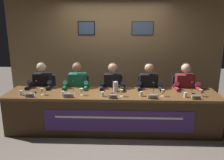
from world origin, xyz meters
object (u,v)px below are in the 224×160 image
object	(u,v)px
juice_glass_far_right	(201,92)
panelist_right	(149,88)
nameplate_far_left	(30,95)
microphone_far_left	(35,89)
nameplate_center	(113,96)
nameplate_far_right	(196,97)
water_cup_right	(141,94)
microphone_far_right	(193,90)
chair_far_right	(182,99)
panelist_far_right	(185,89)
juice_glass_far_left	(42,90)
nameplate_left	(68,95)
water_pitcher_central	(116,87)
chair_far_left	(46,97)
panelist_left	(77,88)
chair_left	(79,97)
nameplate_right	(153,96)
water_cup_far_left	(21,93)
panelist_center	(113,88)
conference_table	(112,106)
chair_right	(147,98)
water_cup_center	(102,94)
microphone_center	(113,90)
water_cup_far_right	(185,95)
juice_glass_left	(81,90)
juice_glass_center	(121,92)
chair_center	(113,98)
water_cup_left	(63,94)
microphone_left	(73,89)
microphone_right	(154,90)

from	to	relation	value
juice_glass_far_right	panelist_right	bearing A→B (deg)	148.67
nameplate_far_left	microphone_far_left	size ratio (longest dim) A/B	0.80
nameplate_center	nameplate_far_right	bearing A→B (deg)	0.71
water_cup_right	microphone_far_right	size ratio (longest dim) A/B	0.39
nameplate_far_left	panelist_right	world-z (taller)	panelist_right
water_cup_right	chair_far_right	world-z (taller)	chair_far_right
chair_far_right	panelist_far_right	world-z (taller)	panelist_far_right
juice_glass_far_left	microphone_far_left	world-z (taller)	microphone_far_left
nameplate_left	water_pitcher_central	xyz separation A→B (m)	(0.83, 0.38, 0.05)
chair_far_left	panelist_left	world-z (taller)	panelist_left
chair_left	nameplate_right	bearing A→B (deg)	-31.32
water_cup_far_left	panelist_center	world-z (taller)	panelist_center
panelist_center	chair_far_right	size ratio (longest dim) A/B	1.36
panelist_right	juice_glass_far_right	size ratio (longest dim) A/B	10.02
conference_table	panelist_center	distance (m)	0.55
nameplate_center	chair_right	size ratio (longest dim) A/B	0.17
nameplate_far_left	chair_far_right	xyz separation A→B (m)	(2.94, 0.89, -0.34)
water_cup_center	microphone_center	xyz separation A→B (m)	(0.18, 0.18, 0.04)
nameplate_center	water_cup_far_right	xyz separation A→B (m)	(1.29, 0.12, -0.00)
nameplate_right	juice_glass_left	bearing A→B (deg)	173.17
juice_glass_center	water_pitcher_central	world-z (taller)	water_pitcher_central
microphone_center	water_cup_far_right	bearing A→B (deg)	-7.17
nameplate_right	water_cup_far_right	size ratio (longest dim) A/B	2.12
water_cup_far_left	chair_center	size ratio (longest dim) A/B	0.09
nameplate_left	microphone_far_right	world-z (taller)	microphone_far_right
water_cup_left	nameplate_center	size ratio (longest dim) A/B	0.54
juice_glass_left	panelist_right	size ratio (longest dim) A/B	0.10
water_cup_far_left	water_cup_right	xyz separation A→B (m)	(2.19, 0.03, 0.00)
chair_right	chair_far_right	size ratio (longest dim) A/B	1.00
chair_far_right	panelist_far_right	distance (m)	0.34
juice_glass_center	microphone_left	bearing A→B (deg)	171.11
nameplate_left	nameplate_far_right	distance (m)	2.24
microphone_left	juice_glass_far_left	bearing A→B (deg)	-168.51
conference_table	juice_glass_far_left	distance (m)	1.32
microphone_center	chair_far_right	world-z (taller)	microphone_center
nameplate_center	chair_center	bearing A→B (deg)	91.94
panelist_left	nameplate_far_right	size ratio (longest dim) A/B	7.86
juice_glass_far_left	nameplate_right	distance (m)	2.02
nameplate_far_left	water_cup_far_left	size ratio (longest dim) A/B	2.04
panelist_left	juice_glass_left	size ratio (longest dim) A/B	10.02
water_cup_left	water_pitcher_central	bearing A→B (deg)	17.01
nameplate_center	chair_left	bearing A→B (deg)	130.24
water_cup_center	chair_far_right	xyz separation A→B (m)	(1.64, 0.80, -0.34)
nameplate_left	microphone_center	world-z (taller)	microphone_center
nameplate_left	juice_glass_center	distance (m)	0.95
juice_glass_far_left	panelist_left	size ratio (longest dim) A/B	0.10
nameplate_left	microphone_right	size ratio (longest dim) A/B	0.92
panelist_left	panelist_far_right	world-z (taller)	same
chair_far_left	microphone_far_left	distance (m)	0.71
panelist_right	microphone_right	world-z (taller)	panelist_right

